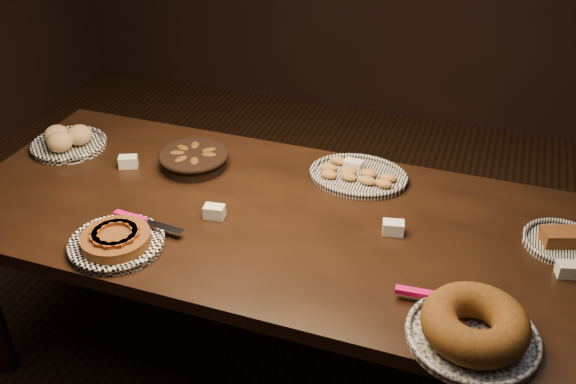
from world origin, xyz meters
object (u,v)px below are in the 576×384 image
(buffet_table, at_px, (289,235))
(bundt_cake_plate, at_px, (474,327))
(apple_tart_plate, at_px, (116,241))
(madeleine_platter, at_px, (358,175))

(buffet_table, distance_m, bundt_cake_plate, 0.77)
(buffet_table, bearing_deg, bundt_cake_plate, -30.00)
(buffet_table, bearing_deg, apple_tart_plate, -144.12)
(apple_tart_plate, bearing_deg, madeleine_platter, 32.71)
(buffet_table, height_order, bundt_cake_plate, bundt_cake_plate)
(buffet_table, distance_m, apple_tart_plate, 0.59)
(madeleine_platter, distance_m, bundt_cake_plate, 0.86)
(apple_tart_plate, distance_m, bundt_cake_plate, 1.13)
(buffet_table, xyz_separation_m, apple_tart_plate, (-0.47, -0.34, 0.10))
(apple_tart_plate, distance_m, madeleine_platter, 0.92)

